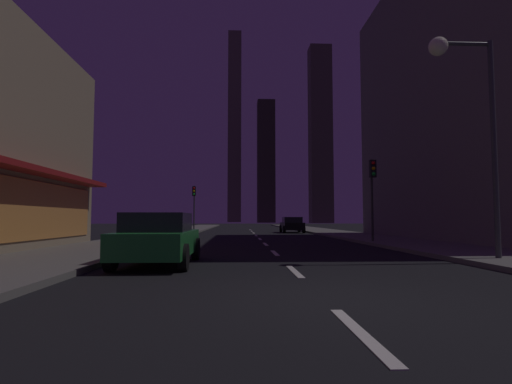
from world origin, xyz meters
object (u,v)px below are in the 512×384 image
car_parked_near (159,238)px  street_lamp_right (465,92)px  traffic_light_near_right (372,182)px  car_parked_far (292,225)px  fire_hydrant_far_left (178,230)px  traffic_light_far_left (194,198)px

car_parked_near → street_lamp_right: street_lamp_right is taller
traffic_light_near_right → street_lamp_right: size_ratio=0.64×
car_parked_far → street_lamp_right: street_lamp_right is taller
street_lamp_right → car_parked_far: bearing=94.0°
car_parked_near → fire_hydrant_far_left: 19.17m
car_parked_far → traffic_light_far_left: traffic_light_far_left is taller
car_parked_far → street_lamp_right: (1.78, -25.31, 4.33)m
traffic_light_near_right → car_parked_far: bearing=96.5°
street_lamp_right → traffic_light_near_right: bearing=89.2°
fire_hydrant_far_left → traffic_light_near_right: size_ratio=0.16×
car_parked_far → street_lamp_right: 25.74m
fire_hydrant_far_left → traffic_light_far_left: traffic_light_far_left is taller
fire_hydrant_far_left → traffic_light_far_left: bearing=86.6°
car_parked_near → traffic_light_far_left: traffic_light_far_left is taller
car_parked_far → car_parked_near: bearing=-105.8°
car_parked_near → traffic_light_near_right: bearing=43.7°
car_parked_near → traffic_light_far_left: (-1.90, 25.71, 2.45)m
car_parked_far → traffic_light_far_left: size_ratio=1.01×
car_parked_far → fire_hydrant_far_left: car_parked_far is taller
fire_hydrant_far_left → street_lamp_right: 22.54m
car_parked_far → traffic_light_far_left: 9.43m
fire_hydrant_far_left → car_parked_near: bearing=-83.1°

